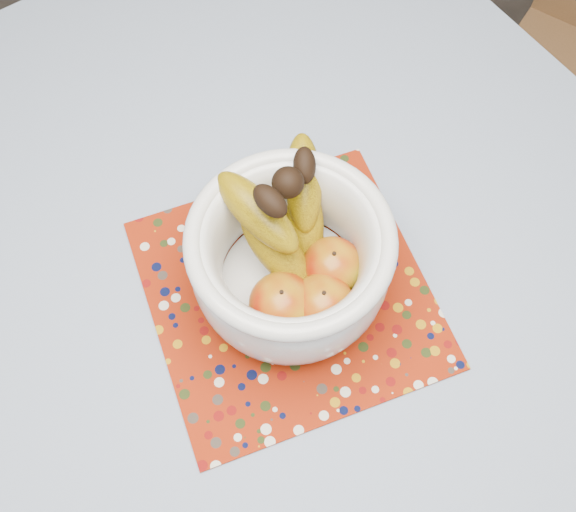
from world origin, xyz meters
The scene contains 4 objects.
table centered at (0.00, 0.00, 0.67)m, with size 1.20×1.20×0.75m.
tablecloth centered at (0.00, 0.00, 0.76)m, with size 1.32×1.32×0.01m, color slate.
placemat centered at (0.08, -0.03, 0.76)m, with size 0.35×0.35×0.00m, color maroon.
fruit_bowl centered at (0.10, -0.02, 0.85)m, with size 0.27×0.27×0.21m.
Camera 1 is at (-0.11, -0.31, 1.58)m, focal length 42.00 mm.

